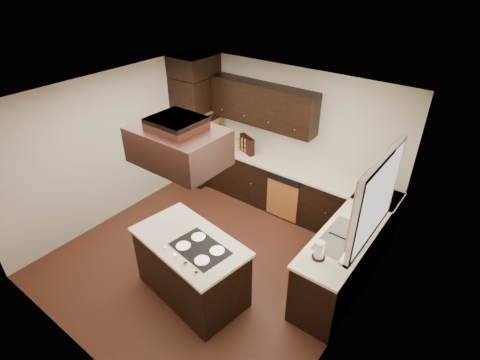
# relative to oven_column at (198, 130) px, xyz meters

# --- Properties ---
(floor) EXTENTS (4.20, 4.20, 0.02)m
(floor) POSITION_rel_oven_column_xyz_m (1.78, -1.71, -1.07)
(floor) COLOR brown
(floor) RESTS_ON ground
(ceiling) EXTENTS (4.20, 4.20, 0.02)m
(ceiling) POSITION_rel_oven_column_xyz_m (1.78, -1.71, 1.45)
(ceiling) COLOR white
(ceiling) RESTS_ON ground
(wall_back) EXTENTS (4.20, 0.02, 2.50)m
(wall_back) POSITION_rel_oven_column_xyz_m (1.78, 0.40, 0.19)
(wall_back) COLOR beige
(wall_back) RESTS_ON ground
(wall_front) EXTENTS (4.20, 0.02, 2.50)m
(wall_front) POSITION_rel_oven_column_xyz_m (1.78, -3.81, 0.19)
(wall_front) COLOR beige
(wall_front) RESTS_ON ground
(wall_left) EXTENTS (0.02, 4.20, 2.50)m
(wall_left) POSITION_rel_oven_column_xyz_m (-0.33, -1.71, 0.19)
(wall_left) COLOR beige
(wall_left) RESTS_ON ground
(wall_right) EXTENTS (0.02, 4.20, 2.50)m
(wall_right) POSITION_rel_oven_column_xyz_m (3.88, -1.71, 0.19)
(wall_right) COLOR beige
(wall_right) RESTS_ON ground
(oven_column) EXTENTS (0.65, 0.75, 2.12)m
(oven_column) POSITION_rel_oven_column_xyz_m (0.00, 0.00, 0.00)
(oven_column) COLOR black
(oven_column) RESTS_ON floor
(wall_oven_face) EXTENTS (0.05, 0.62, 0.78)m
(wall_oven_face) POSITION_rel_oven_column_xyz_m (0.35, 0.00, 0.06)
(wall_oven_face) COLOR #B76D34
(wall_oven_face) RESTS_ON oven_column
(base_cabinets_back) EXTENTS (2.93, 0.60, 0.88)m
(base_cabinets_back) POSITION_rel_oven_column_xyz_m (1.81, 0.09, -0.62)
(base_cabinets_back) COLOR black
(base_cabinets_back) RESTS_ON floor
(base_cabinets_right) EXTENTS (0.60, 2.40, 0.88)m
(base_cabinets_right) POSITION_rel_oven_column_xyz_m (3.58, -0.80, -0.62)
(base_cabinets_right) COLOR black
(base_cabinets_right) RESTS_ON floor
(countertop_back) EXTENTS (2.93, 0.63, 0.04)m
(countertop_back) POSITION_rel_oven_column_xyz_m (1.81, 0.08, -0.16)
(countertop_back) COLOR #FFF3CC
(countertop_back) RESTS_ON base_cabinets_back
(countertop_right) EXTENTS (0.63, 2.40, 0.04)m
(countertop_right) POSITION_rel_oven_column_xyz_m (3.56, -0.80, -0.16)
(countertop_right) COLOR #FFF3CC
(countertop_right) RESTS_ON base_cabinets_right
(upper_cabinets) EXTENTS (2.00, 0.34, 0.72)m
(upper_cabinets) POSITION_rel_oven_column_xyz_m (1.34, 0.23, 0.75)
(upper_cabinets) COLOR black
(upper_cabinets) RESTS_ON wall_back
(dishwasher_front) EXTENTS (0.60, 0.05, 0.72)m
(dishwasher_front) POSITION_rel_oven_column_xyz_m (2.10, -0.20, -0.66)
(dishwasher_front) COLOR #B76D34
(dishwasher_front) RESTS_ON floor
(window_frame) EXTENTS (0.06, 1.32, 1.12)m
(window_frame) POSITION_rel_oven_column_xyz_m (3.85, -1.16, 0.59)
(window_frame) COLOR white
(window_frame) RESTS_ON wall_right
(window_pane) EXTENTS (0.00, 1.20, 1.00)m
(window_pane) POSITION_rel_oven_column_xyz_m (3.87, -1.16, 0.59)
(window_pane) COLOR white
(window_pane) RESTS_ON wall_right
(curtain_left) EXTENTS (0.02, 0.34, 0.90)m
(curtain_left) POSITION_rel_oven_column_xyz_m (3.79, -1.57, 0.64)
(curtain_left) COLOR beige
(curtain_left) RESTS_ON wall_right
(curtain_right) EXTENTS (0.02, 0.34, 0.90)m
(curtain_right) POSITION_rel_oven_column_xyz_m (3.79, -0.74, 0.64)
(curtain_right) COLOR beige
(curtain_right) RESTS_ON wall_right
(sink_rim) EXTENTS (0.52, 0.84, 0.01)m
(sink_rim) POSITION_rel_oven_column_xyz_m (3.58, -1.16, -0.14)
(sink_rim) COLOR silver
(sink_rim) RESTS_ON countertop_right
(island) EXTENTS (1.57, 1.00, 0.88)m
(island) POSITION_rel_oven_column_xyz_m (2.02, -2.36, -0.62)
(island) COLOR black
(island) RESTS_ON floor
(island_top) EXTENTS (1.63, 1.06, 0.04)m
(island_top) POSITION_rel_oven_column_xyz_m (2.02, -2.36, -0.16)
(island_top) COLOR #FFF3CC
(island_top) RESTS_ON island
(cooktop) EXTENTS (0.75, 0.56, 0.01)m
(cooktop) POSITION_rel_oven_column_xyz_m (2.24, -2.39, -0.13)
(cooktop) COLOR black
(cooktop) RESTS_ON island_top
(range_hood) EXTENTS (1.05, 0.72, 0.42)m
(range_hood) POSITION_rel_oven_column_xyz_m (1.88, -2.25, 1.10)
(range_hood) COLOR black
(range_hood) RESTS_ON ceiling
(hood_duct) EXTENTS (0.55, 0.50, 0.13)m
(hood_duct) POSITION_rel_oven_column_xyz_m (1.88, -2.25, 1.38)
(hood_duct) COLOR black
(hood_duct) RESTS_ON ceiling
(blender_base) EXTENTS (0.15, 0.15, 0.10)m
(blender_base) POSITION_rel_oven_column_xyz_m (0.68, -0.01, -0.09)
(blender_base) COLOR silver
(blender_base) RESTS_ON countertop_back
(blender_pitcher) EXTENTS (0.13, 0.13, 0.26)m
(blender_pitcher) POSITION_rel_oven_column_xyz_m (0.68, -0.01, 0.09)
(blender_pitcher) COLOR silver
(blender_pitcher) RESTS_ON blender_base
(spice_rack) EXTENTS (0.38, 0.24, 0.31)m
(spice_rack) POSITION_rel_oven_column_xyz_m (1.16, 0.04, 0.02)
(spice_rack) COLOR black
(spice_rack) RESTS_ON countertop_back
(mixing_bowl) EXTENTS (0.30, 0.30, 0.07)m
(mixing_bowl) POSITION_rel_oven_column_xyz_m (0.63, -0.01, -0.10)
(mixing_bowl) COLOR white
(mixing_bowl) RESTS_ON countertop_back
(soap_bottle) EXTENTS (0.10, 0.10, 0.20)m
(soap_bottle) POSITION_rel_oven_column_xyz_m (3.58, -0.64, -0.04)
(soap_bottle) COLOR white
(soap_bottle) RESTS_ON countertop_right
(paper_towel) EXTENTS (0.14, 0.14, 0.24)m
(paper_towel) POSITION_rel_oven_column_xyz_m (3.47, -1.66, -0.02)
(paper_towel) COLOR white
(paper_towel) RESTS_ON countertop_right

